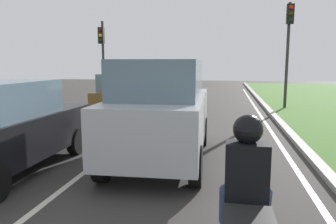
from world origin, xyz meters
The scene contains 10 objects.
ground_plane centered at (0.00, 14.00, 0.00)m, with size 60.00×60.00×0.00m, color #383533.
lane_line_center centered at (-0.70, 14.00, 0.00)m, with size 0.12×32.00×0.01m, color silver.
lane_line_right_edge centered at (3.60, 14.00, 0.00)m, with size 0.12×32.00×0.01m, color silver.
curb_right centered at (4.10, 14.00, 0.06)m, with size 0.24×48.00×0.12m, color #9E9B93.
car_suv_ahead centered at (0.69, 8.52, 1.17)m, with size 2.08×4.55×2.28m.
car_sedan_left_lane centered at (-2.29, 7.22, 0.92)m, with size 1.86×4.31×1.86m.
car_hatchback_far centered at (-2.22, 14.66, 0.88)m, with size 1.84×3.76×1.78m.
rider_person centered at (2.31, 4.46, 1.19)m, with size 0.50×0.40×1.16m.
traffic_light_near_right centered at (4.97, 17.89, 3.46)m, with size 0.32×0.50×5.02m.
traffic_light_overhead_left centered at (-4.83, 19.27, 3.02)m, with size 0.32×0.50×4.55m.
Camera 1 is at (2.09, 1.40, 2.21)m, focal length 35.00 mm.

